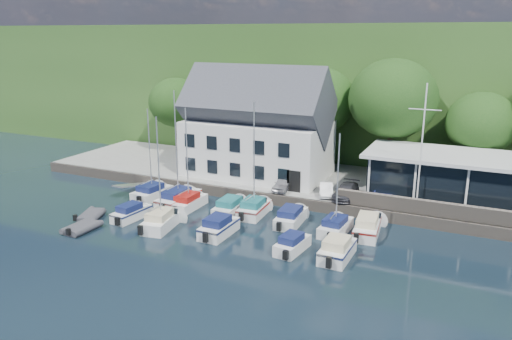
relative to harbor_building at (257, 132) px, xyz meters
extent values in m
plane|color=black|center=(7.00, -16.50, -5.35)|extent=(180.00, 180.00, 0.00)
cube|color=gray|center=(7.00, 1.00, -4.85)|extent=(60.00, 13.00, 1.00)
cube|color=#5F574C|center=(7.00, -5.50, -4.85)|extent=(60.00, 0.30, 1.00)
cube|color=#28491B|center=(7.00, 45.50, 2.65)|extent=(160.00, 75.00, 16.00)
cube|color=#525A2D|center=(15.00, 53.50, 10.80)|extent=(50.00, 30.00, 0.30)
cube|color=#5F574C|center=(19.00, -5.10, -3.75)|extent=(18.00, 0.50, 1.20)
imported|color=#9F9EA3|center=(4.41, -3.87, -3.77)|extent=(1.64, 3.53, 1.17)
imported|color=silver|center=(8.47, -3.62, -3.80)|extent=(2.11, 3.51, 1.09)
imported|color=#313136|center=(10.30, -3.69, -3.74)|extent=(1.76, 4.21, 1.21)
imported|color=#2F3B90|center=(13.27, -3.04, -3.72)|extent=(2.40, 3.97, 1.27)
camera|label=1|loc=(20.78, -44.82, 9.72)|focal=35.00mm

